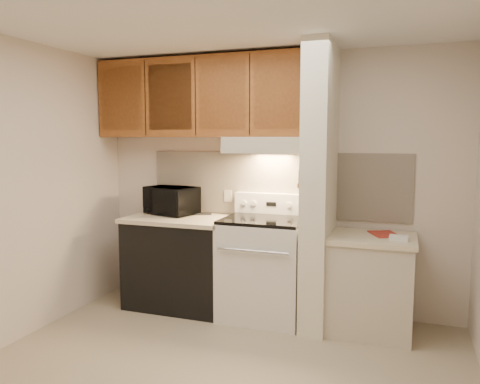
% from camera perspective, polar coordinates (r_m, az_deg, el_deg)
% --- Properties ---
extents(floor, '(3.60, 3.60, 0.00)m').
position_cam_1_polar(floor, '(3.61, -2.73, -21.28)').
color(floor, tan).
rests_on(floor, ground).
extents(ceiling, '(3.60, 3.60, 0.00)m').
position_cam_1_polar(ceiling, '(3.30, -2.99, 20.82)').
color(ceiling, white).
rests_on(ceiling, wall_back).
extents(wall_back, '(3.60, 2.50, 0.02)m').
position_cam_1_polar(wall_back, '(4.64, 4.18, 1.14)').
color(wall_back, beige).
rests_on(wall_back, floor).
extents(wall_left, '(0.02, 3.00, 2.50)m').
position_cam_1_polar(wall_left, '(4.24, -25.97, -0.02)').
color(wall_left, beige).
rests_on(wall_left, floor).
extents(backsplash, '(2.60, 0.02, 0.63)m').
position_cam_1_polar(backsplash, '(4.63, 4.14, 0.94)').
color(backsplash, '#F7E4C8').
rests_on(backsplash, wall_back).
extents(range_body, '(0.76, 0.65, 0.92)m').
position_cam_1_polar(range_body, '(4.46, 2.91, -9.42)').
color(range_body, silver).
rests_on(range_body, floor).
extents(oven_window, '(0.50, 0.01, 0.30)m').
position_cam_1_polar(oven_window, '(4.16, 1.65, -10.04)').
color(oven_window, black).
rests_on(oven_window, range_body).
extents(oven_handle, '(0.65, 0.02, 0.02)m').
position_cam_1_polar(oven_handle, '(4.06, 1.50, -7.21)').
color(oven_handle, silver).
rests_on(oven_handle, range_body).
extents(cooktop, '(0.74, 0.64, 0.03)m').
position_cam_1_polar(cooktop, '(4.35, 2.95, -3.40)').
color(cooktop, black).
rests_on(cooktop, range_body).
extents(range_backguard, '(0.76, 0.08, 0.20)m').
position_cam_1_polar(range_backguard, '(4.60, 3.97, -1.41)').
color(range_backguard, silver).
rests_on(range_backguard, range_body).
extents(range_display, '(0.10, 0.01, 0.04)m').
position_cam_1_polar(range_display, '(4.56, 3.82, -1.48)').
color(range_display, black).
rests_on(range_display, range_backguard).
extents(range_knob_left_outer, '(0.05, 0.02, 0.05)m').
position_cam_1_polar(range_knob_left_outer, '(4.64, 0.48, -1.32)').
color(range_knob_left_outer, silver).
rests_on(range_knob_left_outer, range_backguard).
extents(range_knob_left_inner, '(0.05, 0.02, 0.05)m').
position_cam_1_polar(range_knob_left_inner, '(4.61, 1.66, -1.38)').
color(range_knob_left_inner, silver).
rests_on(range_knob_left_inner, range_backguard).
extents(range_knob_right_inner, '(0.05, 0.02, 0.05)m').
position_cam_1_polar(range_knob_right_inner, '(4.52, 6.01, -1.58)').
color(range_knob_right_inner, silver).
rests_on(range_knob_right_inner, range_backguard).
extents(range_knob_right_outer, '(0.05, 0.02, 0.05)m').
position_cam_1_polar(range_knob_right_outer, '(4.50, 7.25, -1.64)').
color(range_knob_right_outer, silver).
rests_on(range_knob_right_outer, range_backguard).
extents(dishwasher_front, '(1.00, 0.63, 0.87)m').
position_cam_1_polar(dishwasher_front, '(4.79, -7.32, -8.65)').
color(dishwasher_front, black).
rests_on(dishwasher_front, floor).
extents(left_countertop, '(1.04, 0.67, 0.04)m').
position_cam_1_polar(left_countertop, '(4.69, -7.40, -3.28)').
color(left_countertop, beige).
rests_on(left_countertop, dishwasher_front).
extents(spoon_rest, '(0.24, 0.16, 0.02)m').
position_cam_1_polar(spoon_rest, '(4.80, -4.85, -2.67)').
color(spoon_rest, black).
rests_on(spoon_rest, left_countertop).
extents(teal_jar, '(0.09, 0.09, 0.10)m').
position_cam_1_polar(teal_jar, '(4.90, -6.85, -2.03)').
color(teal_jar, '#236361').
rests_on(teal_jar, left_countertop).
extents(outlet, '(0.08, 0.01, 0.12)m').
position_cam_1_polar(outlet, '(4.78, -1.47, -0.49)').
color(outlet, beige).
rests_on(outlet, backsplash).
extents(microwave, '(0.59, 0.48, 0.28)m').
position_cam_1_polar(microwave, '(4.86, -8.38, -1.02)').
color(microwave, black).
rests_on(microwave, left_countertop).
extents(partition_pillar, '(0.22, 0.70, 2.50)m').
position_cam_1_polar(partition_pillar, '(4.19, 9.66, 0.48)').
color(partition_pillar, silver).
rests_on(partition_pillar, floor).
extents(pillar_trim, '(0.01, 0.70, 0.04)m').
position_cam_1_polar(pillar_trim, '(4.20, 8.12, 1.21)').
color(pillar_trim, brown).
rests_on(pillar_trim, partition_pillar).
extents(knife_strip, '(0.02, 0.42, 0.04)m').
position_cam_1_polar(knife_strip, '(4.16, 7.90, 1.43)').
color(knife_strip, black).
rests_on(knife_strip, partition_pillar).
extents(knife_blade_a, '(0.01, 0.03, 0.16)m').
position_cam_1_polar(knife_blade_a, '(4.01, 7.26, -0.18)').
color(knife_blade_a, silver).
rests_on(knife_blade_a, knife_strip).
extents(knife_handle_a, '(0.02, 0.02, 0.10)m').
position_cam_1_polar(knife_handle_a, '(4.00, 7.29, 1.96)').
color(knife_handle_a, black).
rests_on(knife_handle_a, knife_strip).
extents(knife_blade_b, '(0.01, 0.04, 0.18)m').
position_cam_1_polar(knife_blade_b, '(4.09, 7.48, -0.20)').
color(knife_blade_b, silver).
rests_on(knife_blade_b, knife_strip).
extents(knife_handle_b, '(0.02, 0.02, 0.10)m').
position_cam_1_polar(knife_handle_b, '(4.08, 7.53, 2.04)').
color(knife_handle_b, black).
rests_on(knife_handle_b, knife_strip).
extents(knife_blade_c, '(0.01, 0.04, 0.20)m').
position_cam_1_polar(knife_blade_c, '(4.17, 7.71, -0.21)').
color(knife_blade_c, silver).
rests_on(knife_blade_c, knife_strip).
extents(knife_handle_c, '(0.02, 0.02, 0.10)m').
position_cam_1_polar(knife_handle_c, '(4.15, 7.73, 2.11)').
color(knife_handle_c, black).
rests_on(knife_handle_c, knife_strip).
extents(knife_blade_d, '(0.01, 0.04, 0.16)m').
position_cam_1_polar(knife_blade_d, '(4.25, 7.96, 0.19)').
color(knife_blade_d, silver).
rests_on(knife_blade_d, knife_strip).
extents(knife_handle_d, '(0.02, 0.02, 0.10)m').
position_cam_1_polar(knife_handle_d, '(4.24, 7.98, 2.20)').
color(knife_handle_d, black).
rests_on(knife_handle_d, knife_strip).
extents(knife_blade_e, '(0.01, 0.04, 0.18)m').
position_cam_1_polar(knife_blade_e, '(4.31, 8.12, 0.14)').
color(knife_blade_e, silver).
rests_on(knife_blade_e, knife_strip).
extents(knife_handle_e, '(0.02, 0.02, 0.10)m').
position_cam_1_polar(knife_handle_e, '(4.32, 8.20, 2.28)').
color(knife_handle_e, black).
rests_on(knife_handle_e, knife_strip).
extents(oven_mitt, '(0.03, 0.10, 0.25)m').
position_cam_1_polar(oven_mitt, '(4.38, 8.33, 0.35)').
color(oven_mitt, gray).
rests_on(oven_mitt, partition_pillar).
extents(right_cab_base, '(0.70, 0.60, 0.81)m').
position_cam_1_polar(right_cab_base, '(4.31, 15.59, -11.00)').
color(right_cab_base, beige).
rests_on(right_cab_base, floor).
extents(right_countertop, '(0.74, 0.64, 0.04)m').
position_cam_1_polar(right_countertop, '(4.20, 15.77, -5.46)').
color(right_countertop, beige).
rests_on(right_countertop, right_cab_base).
extents(red_folder, '(0.31, 0.35, 0.01)m').
position_cam_1_polar(red_folder, '(4.29, 17.20, -4.92)').
color(red_folder, '#A72E23').
rests_on(red_folder, right_countertop).
extents(white_box, '(0.15, 0.11, 0.04)m').
position_cam_1_polar(white_box, '(4.09, 18.78, -5.33)').
color(white_box, white).
rests_on(white_box, right_countertop).
extents(range_hood, '(0.78, 0.44, 0.15)m').
position_cam_1_polar(range_hood, '(4.41, 3.47, 5.74)').
color(range_hood, beige).
rests_on(range_hood, upper_cabinets).
extents(hood_lip, '(0.78, 0.04, 0.06)m').
position_cam_1_polar(hood_lip, '(4.21, 2.67, 5.09)').
color(hood_lip, beige).
rests_on(hood_lip, range_hood).
extents(upper_cabinets, '(2.18, 0.33, 0.77)m').
position_cam_1_polar(upper_cabinets, '(4.70, -4.61, 11.40)').
color(upper_cabinets, brown).
rests_on(upper_cabinets, wall_back).
extents(cab_door_a, '(0.46, 0.01, 0.63)m').
position_cam_1_polar(cab_door_a, '(4.95, -14.22, 10.97)').
color(cab_door_a, brown).
rests_on(cab_door_a, upper_cabinets).
extents(cab_gap_a, '(0.01, 0.01, 0.73)m').
position_cam_1_polar(cab_gap_a, '(4.81, -11.47, 11.18)').
color(cab_gap_a, black).
rests_on(cab_gap_a, upper_cabinets).
extents(cab_door_b, '(0.46, 0.01, 0.63)m').
position_cam_1_polar(cab_door_b, '(4.68, -8.54, 11.37)').
color(cab_door_b, brown).
rests_on(cab_door_b, upper_cabinets).
extents(cab_gap_b, '(0.01, 0.01, 0.73)m').
position_cam_1_polar(cab_gap_b, '(4.56, -5.45, 11.54)').
color(cab_gap_b, black).
rests_on(cab_gap_b, upper_cabinets).
extents(cab_door_c, '(0.46, 0.01, 0.63)m').
position_cam_1_polar(cab_door_c, '(4.45, -2.20, 11.69)').
color(cab_door_c, brown).
rests_on(cab_door_c, upper_cabinets).
extents(cab_gap_c, '(0.01, 0.01, 0.73)m').
position_cam_1_polar(cab_gap_c, '(4.36, 1.21, 11.80)').
color(cab_gap_c, black).
rests_on(cab_gap_c, upper_cabinets).
extents(cab_door_d, '(0.46, 0.01, 0.63)m').
position_cam_1_polar(cab_door_d, '(4.28, 4.75, 11.87)').
color(cab_door_d, brown).
rests_on(cab_door_d, upper_cabinets).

